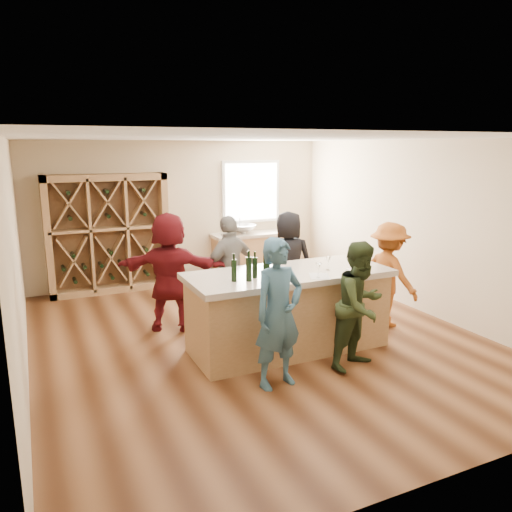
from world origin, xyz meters
name	(u,v)px	position (x,y,z in m)	size (l,w,h in m)	color
floor	(256,340)	(0.00, 0.00, -0.05)	(6.00, 7.00, 0.10)	brown
ceiling	(256,134)	(0.00, 0.00, 2.85)	(6.00, 7.00, 0.10)	white
wall_back	(182,212)	(0.00, 3.55, 1.40)	(6.00, 0.10, 2.80)	#CAB592
wall_front	(453,323)	(0.00, -3.55, 1.40)	(6.00, 0.10, 2.80)	#CAB592
wall_left	(11,263)	(-3.05, 0.00, 1.40)	(0.10, 7.00, 2.80)	#CAB592
wall_right	(425,227)	(3.05, 0.00, 1.40)	(0.10, 7.00, 2.80)	#CAB592
window_frame	(251,192)	(1.50, 3.47, 1.75)	(1.30, 0.06, 1.30)	white
window_pane	(252,192)	(1.50, 3.44, 1.75)	(1.18, 0.01, 1.18)	white
wine_rack	(108,234)	(-1.50, 3.27, 1.10)	(2.20, 0.45, 2.20)	#9D764B
back_counter_base	(252,256)	(1.40, 3.20, 0.43)	(1.60, 0.58, 0.86)	#9D764B
back_counter_top	(252,234)	(1.40, 3.20, 0.89)	(1.70, 0.62, 0.06)	#B4A593
sink	(243,229)	(1.20, 3.20, 1.01)	(0.54, 0.54, 0.19)	silver
faucet	(240,225)	(1.20, 3.38, 1.07)	(0.02, 0.02, 0.30)	silver
tasting_counter_base	(288,313)	(0.23, -0.55, 0.50)	(2.60, 1.00, 1.00)	#9D764B
tasting_counter_top	(289,274)	(0.23, -0.55, 1.04)	(2.72, 1.12, 0.08)	#B4A593
wine_bottle_a	(234,271)	(-0.61, -0.70, 1.22)	(0.07, 0.07, 0.27)	black
wine_bottle_b	(249,269)	(-0.44, -0.76, 1.23)	(0.07, 0.07, 0.30)	black
wine_bottle_c	(255,268)	(-0.31, -0.66, 1.21)	(0.07, 0.07, 0.26)	black
wine_bottle_d	(266,266)	(-0.22, -0.79, 1.25)	(0.08, 0.08, 0.34)	black
wine_bottle_e	(275,265)	(-0.05, -0.70, 1.22)	(0.07, 0.07, 0.29)	black
wine_glass_a	(281,275)	(-0.11, -0.96, 1.17)	(0.06, 0.06, 0.17)	white
wine_glass_b	(318,270)	(0.41, -0.99, 1.18)	(0.08, 0.08, 0.20)	white
wine_glass_c	(353,267)	(0.91, -1.03, 1.17)	(0.07, 0.07, 0.18)	white
wine_glass_d	(328,263)	(0.74, -0.70, 1.17)	(0.07, 0.07, 0.18)	white
wine_glass_e	(363,262)	(1.20, -0.85, 1.17)	(0.07, 0.07, 0.18)	white
tasting_menu_a	(281,280)	(-0.07, -0.90, 1.08)	(0.23, 0.31, 0.00)	white
tasting_menu_b	(319,276)	(0.47, -0.93, 1.08)	(0.25, 0.33, 0.00)	white
tasting_menu_c	(359,271)	(1.09, -0.91, 1.08)	(0.24, 0.32, 0.00)	white
person_near_left	(278,314)	(-0.38, -1.43, 0.86)	(0.63, 0.46, 1.73)	#335972
person_near_right	(361,305)	(0.76, -1.42, 0.80)	(0.77, 0.42, 1.59)	#263319
person_server	(388,275)	(2.04, -0.38, 0.80)	(1.03, 0.48, 1.59)	#994C19
person_far_mid	(230,270)	(-0.09, 0.73, 0.84)	(0.98, 0.50, 1.68)	slate
person_far_right	(288,262)	(0.99, 0.87, 0.84)	(0.82, 0.53, 1.67)	black
person_far_left	(170,272)	(-1.00, 0.84, 0.89)	(1.65, 0.59, 1.78)	#590F14
wine_glass_f	(279,262)	(0.18, -0.35, 1.17)	(0.07, 0.07, 0.18)	white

